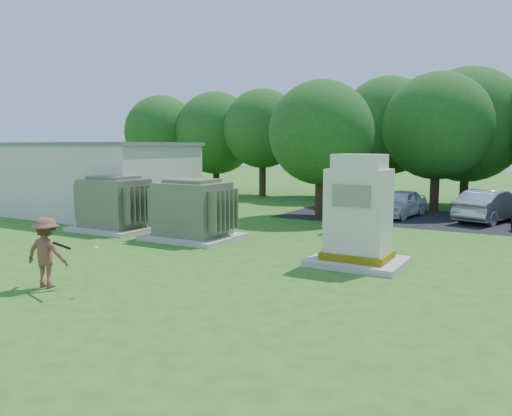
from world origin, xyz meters
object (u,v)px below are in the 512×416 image
Objects in this scene: transformer_left at (114,205)px; car_silver_a at (490,206)px; picnic_table at (353,220)px; car_white at (400,203)px; generator_cabinet at (358,217)px; transformer_right at (193,211)px; person_at_picnic at (337,214)px; batter at (47,252)px.

transformer_left is 15.44m from car_silver_a.
car_white is at bearing 83.80° from picnic_table.
generator_cabinet is at bearing -4.83° from transformer_left.
transformer_right is 2.09× the size of person_at_picnic.
car_silver_a is (3.68, 0.39, 0.06)m from car_white.
batter is 16.00m from car_white.
batter reaches higher than person_at_picnic.
transformer_left is 0.82× the size of car_white.
picnic_table is at bearing -87.66° from car_white.
transformer_right is 1.87× the size of batter.
person_at_picnic is at bearing 42.84° from transformer_right.
transformer_right is at bearing 172.29° from generator_cabinet.
transformer_right is at bearing 179.35° from person_at_picnic.
batter is (0.74, -6.43, -0.17)m from transformer_right.
person_at_picnic is at bearing -127.83° from picnic_table.
transformer_left is at bearing -67.72° from batter.
generator_cabinet is 1.80× the size of picnic_table.
transformer_right is 6.48m from batter.
batter is at bearing -55.35° from transformer_left.
car_silver_a is (8.53, 9.43, -0.29)m from transformer_right.
picnic_table is (-1.83, 4.99, -0.86)m from generator_cabinet.
generator_cabinet is at bearing -69.82° from picnic_table.
transformer_right is 12.72m from car_silver_a.
person_at_picnic is 0.35× the size of car_silver_a.
transformer_left reaches higher than car_white.
transformer_right is 1.82× the size of picnic_table.
transformer_left is 1.01× the size of generator_cabinet.
transformer_right reaches higher than picnic_table.
batter is 0.44× the size of car_white.
picnic_table is 11.18m from batter.
transformer_right is at bearing -109.66° from car_white.
person_at_picnic is (-0.43, -0.56, 0.28)m from picnic_table.
car_silver_a reaches higher than car_white.
transformer_left is at bearing 161.91° from person_at_picnic.
batter is (-5.40, -5.60, -0.50)m from generator_cabinet.
car_white is 3.70m from car_silver_a.
transformer_right is 5.30m from person_at_picnic.
batter is at bearing -83.40° from transformer_right.
generator_cabinet is at bearing -106.37° from person_at_picnic.
car_white is at bearing 61.80° from transformer_right.
person_at_picnic is (3.14, 10.03, -0.08)m from batter.
transformer_right reaches higher than person_at_picnic.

